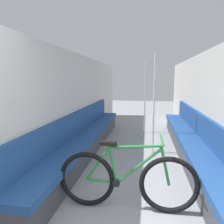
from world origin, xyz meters
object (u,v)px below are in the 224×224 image
object	(u,v)px
bicycle	(127,181)
grab_pole_far	(154,106)
grab_pole_near	(145,98)
bench_seat_row_left	(86,139)
bench_seat_row_right	(191,144)

from	to	relation	value
bicycle	grab_pole_far	distance (m)	2.30
grab_pole_near	bicycle	bearing A→B (deg)	-92.33
grab_pole_near	bench_seat_row_left	bearing A→B (deg)	-121.62
bench_seat_row_right	grab_pole_far	distance (m)	1.07
bench_seat_row_right	grab_pole_near	distance (m)	2.33
grab_pole_far	bench_seat_row_left	bearing A→B (deg)	-171.99
bench_seat_row_right	bicycle	size ratio (longest dim) A/B	3.28
bench_seat_row_left	bicycle	bearing A→B (deg)	-61.57
bench_seat_row_right	bicycle	world-z (taller)	bicycle
bench_seat_row_left	grab_pole_near	bearing A→B (deg)	58.38
bench_seat_row_right	bicycle	distance (m)	2.27
bench_seat_row_right	grab_pole_near	size ratio (longest dim) A/B	2.63
bench_seat_row_left	bench_seat_row_right	bearing A→B (deg)	0.00
bench_seat_row_left	grab_pole_far	bearing A→B (deg)	8.01
bench_seat_row_right	bicycle	bearing A→B (deg)	-119.69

